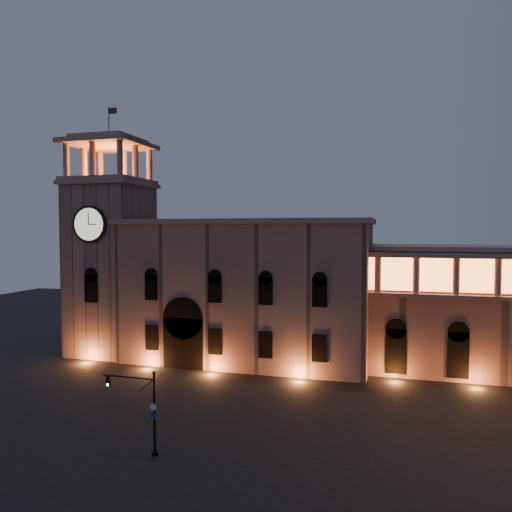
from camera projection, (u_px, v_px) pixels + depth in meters
name	position (u px, v px, depth m)	size (l,w,h in m)	color
ground	(193.00, 428.00, 40.97)	(160.00, 160.00, 0.00)	black
government_building	(246.00, 290.00, 62.16)	(30.80, 12.80, 17.60)	#876358
clock_tower	(111.00, 259.00, 66.00)	(9.80, 9.80, 32.40)	#876358
traffic_light	(145.00, 410.00, 36.16)	(4.51, 0.48, 6.18)	black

